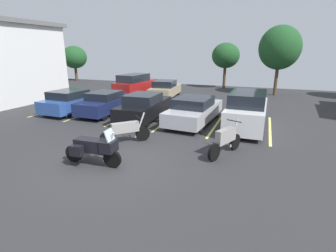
{
  "coord_description": "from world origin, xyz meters",
  "views": [
    {
      "loc": [
        4.81,
        -6.87,
        3.83
      ],
      "look_at": [
        1.21,
        2.68,
        0.78
      ],
      "focal_mm": 27.18,
      "sensor_mm": 36.0,
      "label": 1
    }
  ],
  "objects_px": {
    "car_black": "(144,107)",
    "car_white": "(247,111)",
    "car_far_red": "(136,85)",
    "car_blue": "(73,101)",
    "car_silver": "(194,110)",
    "car_far_tan": "(165,89)",
    "car_navy": "(106,103)",
    "motorcycle_touring": "(94,148)",
    "motorcycle_second": "(126,131)",
    "motorcycle_third": "(226,140)"
  },
  "relations": [
    {
      "from": "car_black",
      "to": "car_white",
      "type": "height_order",
      "value": "car_white"
    },
    {
      "from": "car_black",
      "to": "car_far_red",
      "type": "bearing_deg",
      "value": 121.1
    },
    {
      "from": "car_white",
      "to": "car_far_red",
      "type": "relative_size",
      "value": 0.96
    },
    {
      "from": "car_blue",
      "to": "car_black",
      "type": "distance_m",
      "value": 5.08
    },
    {
      "from": "car_black",
      "to": "car_far_red",
      "type": "distance_m",
      "value": 8.1
    },
    {
      "from": "car_black",
      "to": "car_white",
      "type": "distance_m",
      "value": 5.65
    },
    {
      "from": "car_silver",
      "to": "car_far_tan",
      "type": "bearing_deg",
      "value": 122.62
    },
    {
      "from": "car_navy",
      "to": "car_white",
      "type": "bearing_deg",
      "value": -1.7
    },
    {
      "from": "motorcycle_touring",
      "to": "car_blue",
      "type": "height_order",
      "value": "car_blue"
    },
    {
      "from": "car_blue",
      "to": "car_far_red",
      "type": "xyz_separation_m",
      "value": [
        0.9,
        6.94,
        0.22
      ]
    },
    {
      "from": "motorcycle_second",
      "to": "car_navy",
      "type": "height_order",
      "value": "car_navy"
    },
    {
      "from": "motorcycle_second",
      "to": "car_black",
      "type": "xyz_separation_m",
      "value": [
        -1.02,
        3.93,
        0.16
      ]
    },
    {
      "from": "car_blue",
      "to": "car_black",
      "type": "xyz_separation_m",
      "value": [
        5.08,
        0.01,
        0.01
      ]
    },
    {
      "from": "motorcycle_touring",
      "to": "car_far_tan",
      "type": "distance_m",
      "value": 13.51
    },
    {
      "from": "motorcycle_second",
      "to": "car_blue",
      "type": "xyz_separation_m",
      "value": [
        -6.1,
        3.91,
        0.15
      ]
    },
    {
      "from": "car_blue",
      "to": "car_far_red",
      "type": "height_order",
      "value": "car_far_red"
    },
    {
      "from": "car_blue",
      "to": "car_navy",
      "type": "xyz_separation_m",
      "value": [
        2.29,
        0.38,
        -0.01
      ]
    },
    {
      "from": "motorcycle_third",
      "to": "car_black",
      "type": "relative_size",
      "value": 0.44
    },
    {
      "from": "car_silver",
      "to": "motorcycle_second",
      "type": "bearing_deg",
      "value": -113.96
    },
    {
      "from": "motorcycle_third",
      "to": "car_far_red",
      "type": "relative_size",
      "value": 0.42
    },
    {
      "from": "car_silver",
      "to": "car_far_red",
      "type": "bearing_deg",
      "value": 136.71
    },
    {
      "from": "car_white",
      "to": "car_black",
      "type": "bearing_deg",
      "value": -178.79
    },
    {
      "from": "motorcycle_third",
      "to": "car_silver",
      "type": "relative_size",
      "value": 0.41
    },
    {
      "from": "car_black",
      "to": "car_far_tan",
      "type": "relative_size",
      "value": 1.04
    },
    {
      "from": "car_black",
      "to": "car_far_tan",
      "type": "distance_m",
      "value": 7.23
    },
    {
      "from": "motorcycle_third",
      "to": "motorcycle_touring",
      "type": "bearing_deg",
      "value": -148.51
    },
    {
      "from": "car_blue",
      "to": "car_navy",
      "type": "distance_m",
      "value": 2.32
    },
    {
      "from": "car_navy",
      "to": "car_silver",
      "type": "bearing_deg",
      "value": -0.98
    },
    {
      "from": "motorcycle_second",
      "to": "car_navy",
      "type": "distance_m",
      "value": 5.75
    },
    {
      "from": "motorcycle_second",
      "to": "car_blue",
      "type": "relative_size",
      "value": 0.38
    },
    {
      "from": "motorcycle_touring",
      "to": "car_navy",
      "type": "xyz_separation_m",
      "value": [
        -3.88,
        6.55,
        0.05
      ]
    },
    {
      "from": "motorcycle_touring",
      "to": "motorcycle_third",
      "type": "xyz_separation_m",
      "value": [
        4.08,
        2.5,
        -0.04
      ]
    },
    {
      "from": "motorcycle_second",
      "to": "motorcycle_third",
      "type": "height_order",
      "value": "motorcycle_third"
    },
    {
      "from": "motorcycle_third",
      "to": "car_far_red",
      "type": "height_order",
      "value": "car_far_red"
    },
    {
      "from": "motorcycle_third",
      "to": "car_far_red",
      "type": "distance_m",
      "value": 14.15
    },
    {
      "from": "car_blue",
      "to": "car_far_red",
      "type": "relative_size",
      "value": 0.91
    },
    {
      "from": "car_far_red",
      "to": "car_far_tan",
      "type": "height_order",
      "value": "car_far_red"
    },
    {
      "from": "motorcycle_second",
      "to": "car_white",
      "type": "bearing_deg",
      "value": 41.22
    },
    {
      "from": "car_blue",
      "to": "motorcycle_touring",
      "type": "bearing_deg",
      "value": -45.04
    },
    {
      "from": "car_silver",
      "to": "car_far_red",
      "type": "distance_m",
      "value": 9.71
    },
    {
      "from": "car_blue",
      "to": "car_silver",
      "type": "bearing_deg",
      "value": 2.05
    },
    {
      "from": "motorcycle_touring",
      "to": "car_black",
      "type": "bearing_deg",
      "value": 99.96
    },
    {
      "from": "car_blue",
      "to": "car_far_tan",
      "type": "relative_size",
      "value": 0.98
    },
    {
      "from": "motorcycle_third",
      "to": "car_blue",
      "type": "xyz_separation_m",
      "value": [
        -10.25,
        3.67,
        0.1
      ]
    },
    {
      "from": "car_far_tan",
      "to": "car_silver",
      "type": "bearing_deg",
      "value": -57.38
    },
    {
      "from": "car_white",
      "to": "car_navy",
      "type": "bearing_deg",
      "value": 178.3
    },
    {
      "from": "car_black",
      "to": "car_white",
      "type": "bearing_deg",
      "value": 1.21
    },
    {
      "from": "motorcycle_third",
      "to": "car_navy",
      "type": "xyz_separation_m",
      "value": [
        -7.96,
        4.05,
        0.09
      ]
    },
    {
      "from": "car_blue",
      "to": "car_black",
      "type": "height_order",
      "value": "car_black"
    },
    {
      "from": "car_far_tan",
      "to": "car_navy",
      "type": "bearing_deg",
      "value": -101.13
    }
  ]
}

